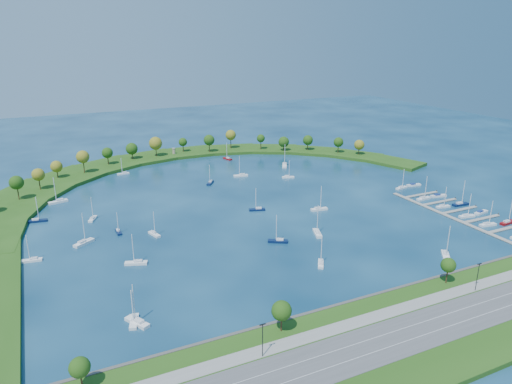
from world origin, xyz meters
name	(u,v)px	position (x,y,z in m)	size (l,w,h in m)	color
ground	(251,203)	(0.00, 0.00, 0.00)	(700.00, 700.00, 0.00)	#072743
south_shoreline	(425,327)	(0.03, -122.88, 1.00)	(420.00, 43.10, 11.60)	#254F15
breakwater	(142,187)	(-46.33, 48.72, 0.99)	(286.74, 247.64, 2.00)	#254F15
breakwater_trees	(182,150)	(-10.14, 88.85, 10.37)	(241.17, 88.82, 14.29)	#382314
harbor_tower	(174,151)	(-8.66, 114.56, 4.14)	(2.60, 2.60, 4.18)	gray
dock_system	(464,216)	(85.30, -61.00, 0.35)	(24.28, 82.00, 1.60)	gray
moored_boat_0	(123,173)	(-50.49, 83.17, 0.88)	(7.64, 2.87, 10.96)	white
moored_boat_1	(317,233)	(9.24, -49.17, 0.95)	(5.62, 9.48, 13.46)	white
moored_boat_2	(210,182)	(-7.65, 41.46, 0.90)	(6.53, 7.87, 11.86)	#0A193F
moored_boat_3	(58,201)	(-91.10, 44.03, 0.98)	(10.04, 4.97, 14.22)	white
moored_boat_4	(321,263)	(-5.22, -74.34, 0.87)	(5.71, 7.24, 10.75)	white
moored_boat_5	(446,255)	(43.02, -89.92, 0.96)	(7.98, 8.87, 13.74)	white
moored_boat_6	(93,218)	(-77.92, 11.34, 0.88)	(5.19, 7.65, 11.01)	white
moored_boat_7	(37,220)	(-101.81, 19.80, 0.92)	(8.72, 3.70, 12.43)	#0A193F
moored_boat_8	(137,321)	(-76.76, -83.14, 0.94)	(6.47, 9.13, 13.24)	white
moored_boat_9	(241,175)	(14.64, 47.34, 0.94)	(9.24, 4.06, 13.13)	white
moored_boat_10	(257,209)	(-1.84, -10.91, 0.90)	(8.30, 4.59, 11.76)	#0A193F
moored_boat_11	(134,320)	(-77.54, -82.17, 0.90)	(4.49, 8.24, 11.66)	white
moored_boat_12	(32,259)	(-104.93, -23.76, 0.88)	(7.80, 3.20, 11.13)	white
moored_boat_13	(285,165)	(50.72, 56.70, 1.01)	(7.71, 10.39, 15.20)	white
moored_boat_14	(319,209)	(26.33, -23.84, 0.93)	(8.84, 3.39, 12.67)	white
moored_boat_15	(154,233)	(-55.89, -19.14, 0.88)	(4.16, 7.92, 11.20)	white
moored_boat_16	(118,231)	(-69.67, -9.69, 0.85)	(2.04, 6.82, 9.97)	#0A193F
moored_boat_17	(228,158)	(23.02, 89.92, 0.90)	(4.41, 8.44, 11.95)	maroon
moored_boat_18	(84,242)	(-84.91, -15.68, 0.96)	(9.20, 7.37, 13.71)	white
moored_boat_19	(288,177)	(39.64, 32.09, 0.88)	(7.79, 4.32, 11.03)	white
moored_boat_20	(136,262)	(-68.81, -43.50, 0.92)	(8.80, 5.19, 12.50)	white
moored_boat_21	(278,240)	(-10.28, -49.05, 0.92)	(8.55, 6.28, 12.48)	#0A193F
docked_boat_2	(488,224)	(85.52, -74.36, 0.91)	(8.49, 3.52, 12.11)	white
docked_boat_3	(508,222)	(96.01, -76.54, 0.93)	(8.90, 3.18, 12.83)	maroon
docked_boat_4	(467,215)	(85.52, -62.45, 0.90)	(8.30, 3.53, 11.83)	white
docked_boat_5	(481,212)	(95.98, -61.86, 0.64)	(8.84, 3.77, 1.75)	white
docked_boat_6	(443,206)	(85.53, -47.57, 0.88)	(7.66, 3.02, 10.96)	white
docked_boat_7	(460,204)	(96.00, -49.17, 0.95)	(9.27, 3.33, 13.35)	#0A193F
docked_boat_8	(424,198)	(85.51, -34.18, 0.93)	(8.99, 3.34, 12.91)	white
docked_boat_9	(438,196)	(95.97, -34.18, 0.66)	(9.12, 3.94, 1.80)	white
docked_boat_10	(402,187)	(87.93, -14.47, 0.89)	(8.14, 3.53, 11.58)	white
docked_boat_11	(414,185)	(97.88, -13.51, 0.64)	(8.74, 3.37, 1.74)	white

